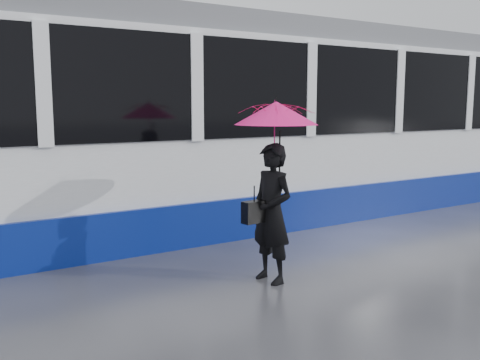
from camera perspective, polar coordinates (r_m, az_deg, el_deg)
ground at (r=5.94m, az=-10.96°, el=-11.54°), size 90.00×90.00×0.00m
rails at (r=8.22m, az=-17.41°, el=-6.16°), size 34.00×1.51×0.02m
tram at (r=9.74m, az=5.12°, el=6.04°), size 26.00×2.56×3.35m
woman at (r=5.95m, az=3.39°, el=-3.57°), size 0.44×0.61×1.56m
umbrella at (r=5.86m, az=3.86°, el=5.40°), size 1.02×1.02×1.05m
handbag at (r=5.84m, az=1.52°, el=-3.41°), size 0.29×0.16×0.42m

